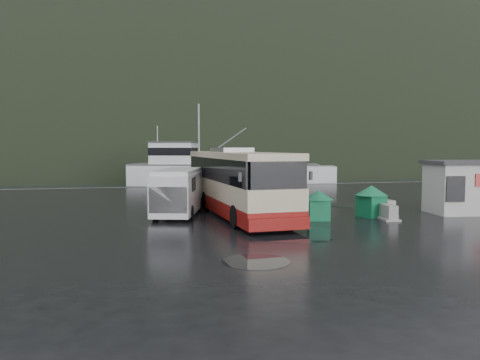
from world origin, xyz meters
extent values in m
plane|color=black|center=(0.00, 0.00, 0.00)|extent=(160.00, 160.00, 0.00)
cube|color=black|center=(0.00, 110.00, 0.00)|extent=(300.00, 180.00, 0.02)
cube|color=#999993|center=(0.00, 20.00, 0.00)|extent=(160.00, 0.60, 1.50)
ellipsoid|color=black|center=(10.00, 250.00, 0.00)|extent=(780.00, 540.00, 570.00)
cylinder|color=black|center=(0.08, -4.14, 0.01)|extent=(4.00, 4.00, 0.01)
cylinder|color=black|center=(-2.59, -8.38, 0.01)|extent=(2.12, 2.12, 0.01)
cylinder|color=black|center=(6.46, 3.76, 0.01)|extent=(2.32, 2.32, 0.01)
cylinder|color=black|center=(0.60, 3.13, 0.01)|extent=(3.56, 3.56, 0.01)
camera|label=1|loc=(-6.27, -22.11, 3.52)|focal=35.00mm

